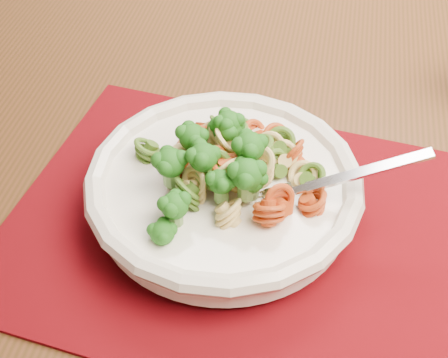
{
  "coord_description": "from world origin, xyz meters",
  "views": [
    {
      "loc": [
        -0.46,
        -0.47,
        1.22
      ],
      "look_at": [
        -0.44,
        -0.07,
        0.82
      ],
      "focal_mm": 50.0,
      "sensor_mm": 36.0,
      "label": 1
    }
  ],
  "objects": [
    {
      "name": "placemat",
      "position": [
        -0.43,
        -0.09,
        0.78
      ],
      "size": [
        0.51,
        0.46,
        0.0
      ],
      "primitive_type": "cube",
      "rotation": [
        0.0,
        0.0,
        -0.35
      ],
      "color": "#5F040C",
      "rests_on": "dining_table"
    },
    {
      "name": "dining_table",
      "position": [
        -0.33,
        0.04,
        0.67
      ],
      "size": [
        1.54,
        1.17,
        0.78
      ],
      "rotation": [
        0.0,
        0.0,
        -0.23
      ],
      "color": "#4F2B16",
      "rests_on": "ground"
    },
    {
      "name": "pasta_broccoli_heap",
      "position": [
        -0.44,
        -0.07,
        0.83
      ],
      "size": [
        0.22,
        0.22,
        0.06
      ],
      "primitive_type": null,
      "color": "#DEBD6E",
      "rests_on": "pasta_bowl"
    },
    {
      "name": "fork",
      "position": [
        -0.4,
        -0.1,
        0.83
      ],
      "size": [
        0.18,
        0.02,
        0.08
      ],
      "primitive_type": null,
      "rotation": [
        0.0,
        -0.35,
        0.0
      ],
      "color": "silver",
      "rests_on": "pasta_bowl"
    },
    {
      "name": "pasta_bowl",
      "position": [
        -0.44,
        -0.07,
        0.81
      ],
      "size": [
        0.26,
        0.26,
        0.05
      ],
      "color": "white",
      "rests_on": "placemat"
    }
  ]
}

